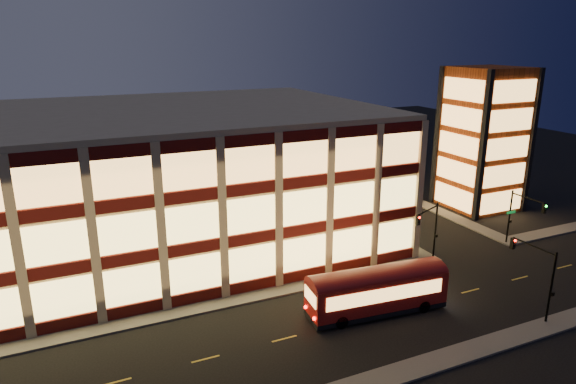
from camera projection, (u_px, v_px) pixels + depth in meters
name	position (u px, v px, depth m)	size (l,w,h in m)	color
ground	(209.00, 313.00, 41.61)	(200.00, 200.00, 0.00)	black
sidewalk_office_south	(169.00, 314.00, 41.26)	(54.00, 2.00, 0.15)	#514F4C
sidewalk_office_east	(346.00, 212.00, 65.57)	(2.00, 30.00, 0.15)	#514F4C
sidewalk_tower_south	(547.00, 233.00, 58.44)	(14.00, 2.00, 0.15)	#514F4C
sidewalk_tower_west	(415.00, 201.00, 69.97)	(2.00, 30.00, 0.15)	#514F4C
office_building	(133.00, 180.00, 53.08)	(50.45, 30.45, 14.50)	tan
stair_tower	(483.00, 139.00, 65.39)	(8.60, 8.60, 18.00)	#8C3814
traffic_signal_far	(429.00, 224.00, 49.50)	(3.79, 1.87, 6.00)	black
traffic_signal_right	(522.00, 211.00, 53.27)	(1.20, 4.37, 6.00)	black
traffic_signal_near	(537.00, 267.00, 40.21)	(0.32, 4.45, 6.00)	black
trolley_bus	(377.00, 288.00, 41.08)	(11.66, 3.94, 3.87)	maroon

